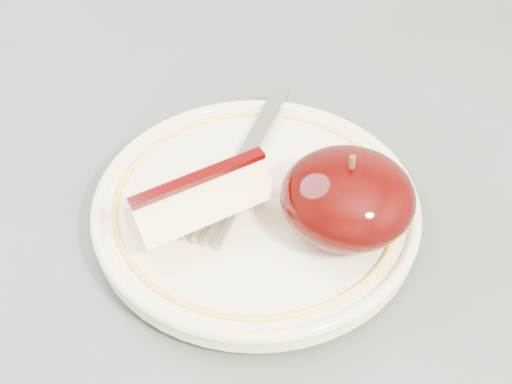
# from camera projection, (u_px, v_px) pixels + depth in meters

# --- Properties ---
(plate) EXTENTS (0.22, 0.22, 0.02)m
(plate) POSITION_uv_depth(u_px,v_px,m) (256.00, 207.00, 0.47)
(plate) COLOR #F4EDCD
(plate) RESTS_ON table
(apple_half) EXTENTS (0.08, 0.08, 0.06)m
(apple_half) POSITION_uv_depth(u_px,v_px,m) (348.00, 198.00, 0.44)
(apple_half) COLOR black
(apple_half) RESTS_ON plate
(apple_wedge) EXTENTS (0.09, 0.09, 0.04)m
(apple_wedge) POSITION_uv_depth(u_px,v_px,m) (200.00, 201.00, 0.44)
(apple_wedge) COLOR #FFF0BB
(apple_wedge) RESTS_ON plate
(fork) EXTENTS (0.05, 0.17, 0.00)m
(fork) POSITION_uv_depth(u_px,v_px,m) (244.00, 161.00, 0.49)
(fork) COLOR gray
(fork) RESTS_ON plate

